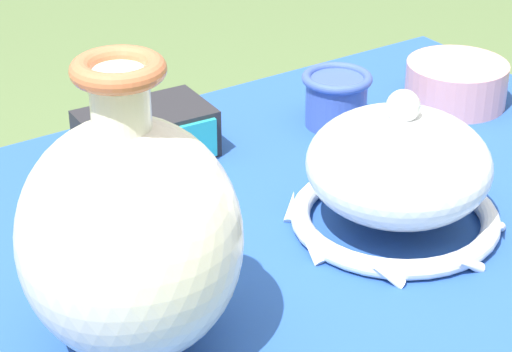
# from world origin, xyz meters

# --- Properties ---
(display_table) EXTENTS (1.25, 0.66, 0.71)m
(display_table) POSITION_xyz_m (0.00, -0.02, 0.63)
(display_table) COLOR olive
(display_table) RESTS_ON ground_plane
(vase_tall_bulbous) EXTENTS (0.20, 0.20, 0.28)m
(vase_tall_bulbous) POSITION_xyz_m (-0.14, -0.13, 0.83)
(vase_tall_bulbous) COLOR white
(vase_tall_bulbous) RESTS_ON display_table
(vase_dome_bell) EXTENTS (0.24, 0.24, 0.17)m
(vase_dome_bell) POSITION_xyz_m (0.20, -0.10, 0.77)
(vase_dome_bell) COLOR white
(vase_dome_bell) RESTS_ON display_table
(mosaic_tile_box) EXTENTS (0.17, 0.11, 0.06)m
(mosaic_tile_box) POSITION_xyz_m (0.05, 0.20, 0.74)
(mosaic_tile_box) COLOR #232328
(mosaic_tile_box) RESTS_ON display_table
(pot_squat_rose) EXTENTS (0.14, 0.14, 0.06)m
(pot_squat_rose) POSITION_xyz_m (0.48, 0.11, 0.74)
(pot_squat_rose) COLOR #D19399
(pot_squat_rose) RESTS_ON display_table
(cup_wide_cobalt) EXTENTS (0.09, 0.09, 0.07)m
(cup_wide_cobalt) POSITION_xyz_m (0.30, 0.14, 0.75)
(cup_wide_cobalt) COLOR #3851A8
(cup_wide_cobalt) RESTS_ON display_table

